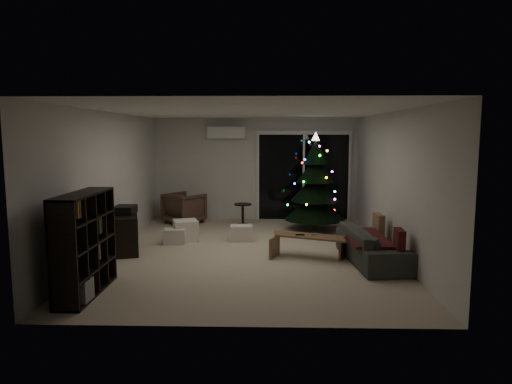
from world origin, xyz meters
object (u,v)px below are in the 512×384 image
armchair (184,208)px  sofa (372,246)px  bookshelf (72,244)px  christmas_tree (315,182)px  media_cabinet (126,232)px  coffee_table (309,246)px

armchair → sofa: bearing=176.2°
bookshelf → christmas_tree: size_ratio=0.63×
media_cabinet → sofa: size_ratio=0.57×
media_cabinet → coffee_table: (3.27, -0.35, -0.15)m
armchair → coffee_table: bearing=169.4°
coffee_table → sofa: bearing=7.0°
armchair → media_cabinet: bearing=115.2°
sofa → christmas_tree: (-0.70, 2.54, 0.80)m
media_cabinet → christmas_tree: size_ratio=0.51×
sofa → christmas_tree: christmas_tree is taller
coffee_table → christmas_tree: size_ratio=0.57×
coffee_table → media_cabinet: bearing=-164.7°
bookshelf → sofa: size_ratio=0.70×
christmas_tree → bookshelf: bearing=-130.9°
coffee_table → christmas_tree: (0.33, 2.28, 0.88)m
sofa → bookshelf: bearing=105.4°
armchair → coffee_table: 4.03m
media_cabinet → christmas_tree: bearing=10.9°
armchair → sofa: (3.72, -3.26, -0.08)m
sofa → christmas_tree: size_ratio=0.89×
bookshelf → sofa: bearing=40.6°
bookshelf → sofa: (4.30, 1.62, -0.40)m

